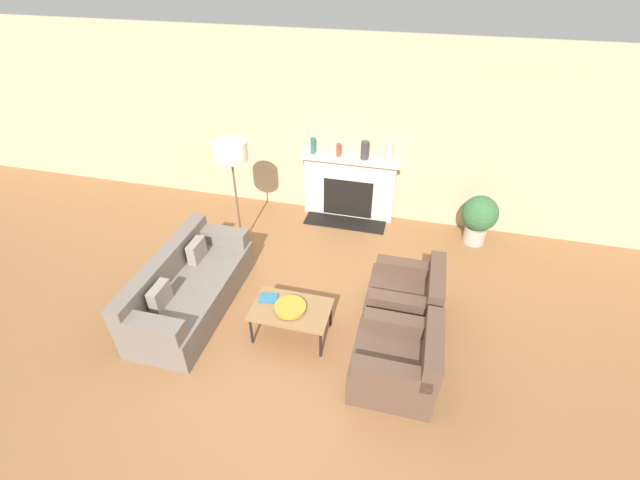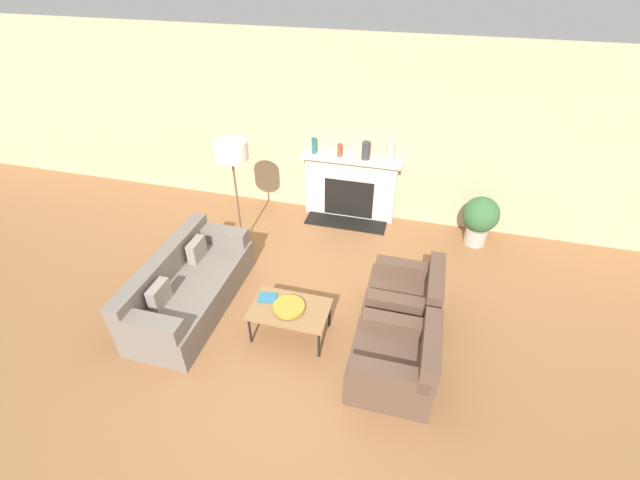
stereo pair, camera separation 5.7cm
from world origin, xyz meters
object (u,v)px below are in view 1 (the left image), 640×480
(floor_lamp, at_px, (231,156))
(armchair_near, at_px, (398,362))
(mantel_vase_center_left, at_px, (339,150))
(armchair_far, at_px, (406,299))
(fireplace, at_px, (349,188))
(potted_plant, at_px, (479,217))
(book, at_px, (269,298))
(couch, at_px, (189,288))
(mantel_vase_right, at_px, (389,152))
(mantel_vase_center_right, at_px, (365,150))
(bowl, at_px, (290,307))
(coffee_table, at_px, (291,311))
(mantel_vase_left, at_px, (313,146))

(floor_lamp, bearing_deg, armchair_near, -36.75)
(armchair_near, height_order, mantel_vase_center_left, mantel_vase_center_left)
(armchair_far, distance_m, mantel_vase_center_left, 2.75)
(fireplace, height_order, potted_plant, fireplace)
(book, bearing_deg, couch, 166.68)
(fireplace, relative_size, mantel_vase_right, 5.11)
(armchair_far, relative_size, mantel_vase_center_left, 4.28)
(couch, distance_m, armchair_far, 2.75)
(mantel_vase_center_left, xyz_separation_m, mantel_vase_center_right, (0.42, 0.00, 0.04))
(couch, xyz_separation_m, mantel_vase_center_left, (1.35, 2.71, 0.88))
(couch, relative_size, armchair_far, 2.27)
(couch, height_order, armchair_far, armchair_far)
(bowl, relative_size, book, 1.52)
(armchair_far, distance_m, potted_plant, 2.14)
(coffee_table, height_order, bowl, bowl)
(mantel_vase_left, xyz_separation_m, mantel_vase_center_right, (0.84, 0.00, 0.01))
(bowl, bearing_deg, potted_plant, 49.14)
(armchair_near, distance_m, bowl, 1.35)
(mantel_vase_left, bearing_deg, fireplace, -1.37)
(armchair_far, height_order, book, armchair_far)
(book, bearing_deg, potted_plant, 33.44)
(fireplace, relative_size, floor_lamp, 0.95)
(couch, height_order, mantel_vase_right, mantel_vase_right)
(mantel_vase_center_right, bearing_deg, bowl, -97.09)
(coffee_table, relative_size, bowl, 2.46)
(floor_lamp, bearing_deg, armchair_far, -20.02)
(couch, relative_size, coffee_table, 2.18)
(couch, bearing_deg, coffee_table, -95.58)
(mantel_vase_left, distance_m, mantel_vase_right, 1.22)
(couch, relative_size, mantel_vase_right, 6.30)
(fireplace, distance_m, armchair_far, 2.51)
(mantel_vase_left, bearing_deg, mantel_vase_center_right, 0.00)
(bowl, distance_m, floor_lamp, 2.31)
(couch, bearing_deg, bowl, -96.21)
(fireplace, bearing_deg, floor_lamp, -138.84)
(armchair_far, relative_size, coffee_table, 0.96)
(armchair_far, bearing_deg, mantel_vase_right, -165.86)
(armchair_near, distance_m, mantel_vase_right, 3.40)
(couch, bearing_deg, mantel_vase_center_right, -33.07)
(couch, xyz_separation_m, mantel_vase_right, (2.15, 2.71, 0.94))
(armchair_near, relative_size, bowl, 2.36)
(couch, xyz_separation_m, mantel_vase_center_right, (1.77, 2.71, 0.92))
(armchair_near, bearing_deg, mantel_vase_center_left, -157.11)
(book, relative_size, potted_plant, 0.31)
(coffee_table, relative_size, mantel_vase_left, 3.51)
(floor_lamp, bearing_deg, mantel_vase_center_right, 37.46)
(mantel_vase_left, height_order, mantel_vase_center_right, mantel_vase_center_right)
(armchair_far, xyz_separation_m, mantel_vase_center_right, (-0.94, 2.23, 0.91))
(armchair_far, xyz_separation_m, bowl, (-1.30, -0.64, 0.15))
(bowl, relative_size, mantel_vase_right, 1.17)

